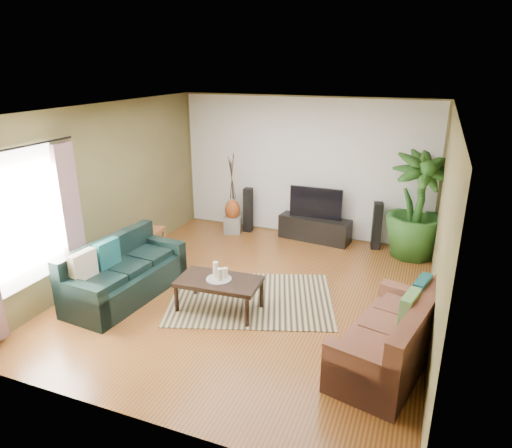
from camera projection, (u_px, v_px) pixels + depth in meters
The scene contains 27 objects.
floor at pixel (251, 294), 6.83m from camera, with size 5.50×5.50×0.00m, color brown.
ceiling at pixel (250, 109), 5.92m from camera, with size 5.50×5.50×0.00m, color white.
wall_back at pixel (304, 168), 8.79m from camera, with size 5.00×5.00×0.00m, color brown.
wall_front at pixel (133, 298), 3.96m from camera, with size 5.00×5.00×0.00m, color brown.
wall_left at pixel (105, 191), 7.23m from camera, with size 5.50×5.50×0.00m, color brown.
wall_right at pixel (442, 231), 5.52m from camera, with size 5.50×5.50×0.00m, color brown.
backwall_panel at pixel (304, 168), 8.78m from camera, with size 4.90×4.90×0.00m, color white.
window_pane at pixel (23, 219), 5.80m from camera, with size 1.80×1.80×0.00m, color white.
curtain_far at pixel (72, 220), 6.53m from camera, with size 0.08×0.35×2.20m, color gray.
curtain_rod at pixel (14, 148), 5.48m from camera, with size 0.03×0.03×1.90m, color black.
sofa_left at pixel (125, 270), 6.64m from camera, with size 1.90×0.81×0.85m, color black.
sofa_right at pixel (390, 331), 5.13m from camera, with size 1.78×0.80×0.85m, color brown.
area_rug at pixel (251, 299), 6.69m from camera, with size 2.35×1.66×0.01m, color tan.
coffee_table at pixel (219, 295), 6.33m from camera, with size 1.13×0.62×0.46m, color black.
candle_tray at pixel (219, 279), 6.25m from camera, with size 0.35×0.35×0.02m, color #989793.
candle_tall at pixel (216, 270), 6.26m from camera, with size 0.07×0.07×0.23m, color beige.
candle_mid at pixel (220, 274), 6.17m from camera, with size 0.07×0.07×0.18m, color beige.
candle_short at pixel (225, 273), 6.26m from camera, with size 0.07×0.07×0.14m, color beige.
tv_stand at pixel (315, 229), 8.83m from camera, with size 1.37×0.41×0.46m, color black.
television at pixel (316, 203), 8.66m from camera, with size 1.01×0.05×0.60m, color black.
speaker_left at pixel (248, 210), 9.24m from camera, with size 0.16×0.18×0.90m, color black.
speaker_right at pixel (377, 226), 8.37m from camera, with size 0.16×0.18×0.89m, color black.
potted_plant at pixel (417, 206), 7.87m from camera, with size 1.05×1.05×1.87m, color #24511B.
plant_pot at pixel (412, 249), 8.14m from camera, with size 0.34×0.34×0.27m, color black.
pedestal at pixel (233, 225), 9.25m from camera, with size 0.33×0.33×0.33m, color gray.
vase at pixel (232, 210), 9.15m from camera, with size 0.30×0.30×0.42m, color #96431B.
side_table at pixel (149, 242), 8.14m from camera, with size 0.47×0.47×0.49m, color brown.
Camera 1 is at (2.27, -5.64, 3.29)m, focal length 32.00 mm.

